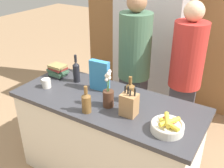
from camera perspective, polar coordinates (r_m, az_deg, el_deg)
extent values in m
cube|color=silver|center=(2.58, -1.07, -12.37)|extent=(1.64, 0.68, 0.84)
cube|color=#38383D|center=(2.32, -1.16, -3.93)|extent=(1.71, 0.71, 0.04)
cube|color=olive|center=(3.71, 14.51, 14.53)|extent=(2.91, 0.12, 2.60)
cube|color=#B7B7BC|center=(3.53, 8.83, 9.40)|extent=(0.86, 0.60, 2.00)
cylinder|color=#B7B7BC|center=(3.25, 5.63, 9.89)|extent=(0.02, 0.02, 1.10)
cylinder|color=silver|center=(1.97, 11.93, -9.28)|extent=(0.24, 0.24, 0.06)
torus|color=silver|center=(1.95, 12.02, -8.58)|extent=(0.24, 0.24, 0.02)
sphere|color=#C64C23|center=(1.98, 11.56, -7.85)|extent=(0.07, 0.07, 0.07)
sphere|color=red|center=(1.95, 12.34, -8.57)|extent=(0.07, 0.07, 0.07)
cylinder|color=yellow|center=(1.91, 12.37, -8.65)|extent=(0.17, 0.09, 0.03)
cylinder|color=yellow|center=(1.92, 12.41, -8.04)|extent=(0.12, 0.16, 0.03)
cylinder|color=yellow|center=(1.92, 11.94, -7.59)|extent=(0.10, 0.16, 0.03)
cube|color=#A87A4C|center=(2.07, 3.73, -4.51)|extent=(0.13, 0.11, 0.18)
cylinder|color=black|center=(2.04, 2.89, -1.27)|extent=(0.01, 0.01, 0.07)
cylinder|color=black|center=(2.02, 3.52, -1.47)|extent=(0.01, 0.01, 0.07)
cylinder|color=black|center=(2.00, 3.98, -2.09)|extent=(0.01, 0.01, 0.06)
cylinder|color=black|center=(2.00, 5.00, -1.89)|extent=(0.01, 0.01, 0.08)
cylinder|color=#4C2D1E|center=(2.19, -0.80, -3.19)|extent=(0.09, 0.09, 0.14)
cylinder|color=#477538|center=(2.12, -0.74, -0.11)|extent=(0.01, 0.01, 0.12)
sphere|color=white|center=(2.10, -0.70, 1.37)|extent=(0.04, 0.04, 0.04)
cylinder|color=#477538|center=(2.12, -0.65, 0.57)|extent=(0.02, 0.01, 0.17)
sphere|color=white|center=(2.08, -0.55, 2.74)|extent=(0.03, 0.03, 0.03)
cylinder|color=#477538|center=(2.13, -0.76, 0.31)|extent=(0.02, 0.01, 0.15)
sphere|color=white|center=(2.10, -0.73, 2.16)|extent=(0.03, 0.03, 0.03)
cylinder|color=#477538|center=(2.12, -1.01, 0.11)|extent=(0.01, 0.02, 0.14)
sphere|color=white|center=(2.10, -1.14, 1.79)|extent=(0.04, 0.04, 0.04)
cylinder|color=#477538|center=(2.12, -1.04, -0.32)|extent=(0.02, 0.01, 0.11)
sphere|color=white|center=(2.09, -1.19, 0.96)|extent=(0.03, 0.03, 0.03)
cylinder|color=#477538|center=(2.11, -0.79, 0.23)|extent=(0.01, 0.01, 0.15)
sphere|color=white|center=(2.08, -0.78, 2.10)|extent=(0.04, 0.04, 0.04)
cube|color=teal|center=(2.42, -2.73, 1.84)|extent=(0.19, 0.07, 0.29)
cylinder|color=silver|center=(2.58, -14.09, 0.16)|extent=(0.08, 0.08, 0.09)
torus|color=silver|center=(2.61, -14.85, 0.44)|extent=(0.06, 0.01, 0.06)
cube|color=#232328|center=(2.80, -11.67, 1.91)|extent=(0.16, 0.14, 0.02)
cube|color=#3D6047|center=(2.78, -11.69, 2.16)|extent=(0.15, 0.12, 0.03)
cube|color=#3D6047|center=(2.78, -11.62, 2.69)|extent=(0.21, 0.15, 0.02)
cube|color=#3D6047|center=(2.78, -11.88, 3.05)|extent=(0.20, 0.12, 0.02)
cube|color=maroon|center=(2.76, -11.71, 3.39)|extent=(0.18, 0.15, 0.02)
cube|color=#99844C|center=(2.75, -11.78, 3.84)|extent=(0.17, 0.13, 0.03)
cylinder|color=brown|center=(2.26, 3.91, -2.12)|extent=(0.08, 0.08, 0.15)
cone|color=brown|center=(2.22, 3.98, -0.17)|extent=(0.08, 0.08, 0.03)
cylinder|color=brown|center=(2.20, 4.02, 0.86)|extent=(0.03, 0.03, 0.06)
cylinder|color=black|center=(2.62, -7.75, 2.30)|extent=(0.07, 0.07, 0.18)
cone|color=black|center=(2.58, -7.89, 4.41)|extent=(0.07, 0.07, 0.03)
cylinder|color=black|center=(2.56, -7.97, 5.52)|extent=(0.03, 0.03, 0.07)
cylinder|color=brown|center=(2.12, -5.58, -4.38)|extent=(0.08, 0.08, 0.14)
cone|color=brown|center=(2.08, -5.69, -2.35)|extent=(0.08, 0.08, 0.03)
cylinder|color=brown|center=(2.06, -5.75, -1.28)|extent=(0.03, 0.03, 0.06)
cube|color=#383842|center=(3.08, 4.47, -5.22)|extent=(0.28, 0.20, 0.83)
cylinder|color=#42664C|center=(2.75, 5.03, 8.21)|extent=(0.34, 0.34, 0.69)
sphere|color=#996B4C|center=(2.64, 5.44, 17.35)|extent=(0.20, 0.20, 0.20)
cube|color=#383842|center=(3.04, 14.45, -6.93)|extent=(0.28, 0.21, 0.80)
cylinder|color=red|center=(2.71, 16.23, 6.03)|extent=(0.33, 0.33, 0.67)
sphere|color=#DBAD89|center=(2.59, 17.48, 14.89)|extent=(0.19, 0.19, 0.19)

